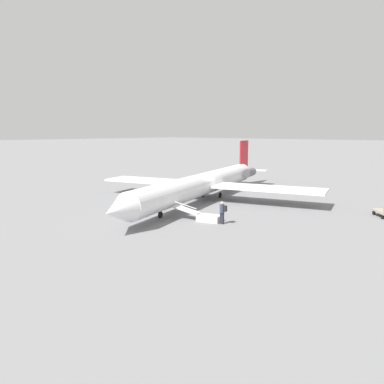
# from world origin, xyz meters

# --- Properties ---
(ground_plane) EXTENTS (600.00, 600.00, 0.00)m
(ground_plane) POSITION_xyz_m (0.00, 0.00, 0.00)
(ground_plane) COLOR slate
(airplane_main) EXTENTS (30.28, 23.74, 5.80)m
(airplane_main) POSITION_xyz_m (-0.83, -0.24, 1.73)
(airplane_main) COLOR white
(airplane_main) RESTS_ON ground
(boarding_stairs) EXTENTS (2.09, 4.13, 1.52)m
(boarding_stairs) POSITION_xyz_m (6.37, 5.61, 0.35)
(boarding_stairs) COLOR silver
(boarding_stairs) RESTS_ON ground
(passenger) EXTENTS (0.41, 0.56, 1.74)m
(passenger) POSITION_xyz_m (6.24, 7.28, 1.00)
(passenger) COLOR #23232D
(passenger) RESTS_ON ground
(luggage_cart) EXTENTS (2.39, 2.25, 1.22)m
(luggage_cart) POSITION_xyz_m (-4.38, 15.91, 0.46)
(luggage_cart) COLOR #9E937F
(luggage_cart) RESTS_ON ground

